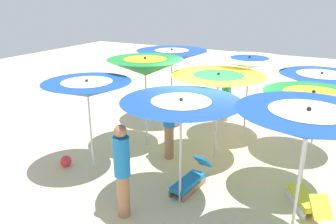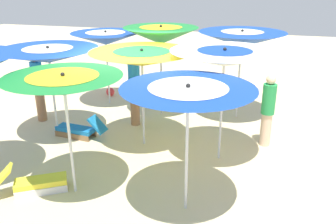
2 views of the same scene
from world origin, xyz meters
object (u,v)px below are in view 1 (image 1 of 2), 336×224
lounger_2 (190,180)px  beachgoer_2 (122,169)px  beach_umbrella_1 (249,63)px  beach_umbrella_5 (145,67)px  beach_umbrella_0 (321,81)px  beach_umbrella_6 (307,124)px  beachgoer_0 (226,95)px  beach_umbrella_2 (172,56)px  beach_ball (66,161)px  beach_umbrella_8 (87,89)px  beach_umbrella_3 (313,100)px  lounger_0 (306,200)px  beach_umbrella_4 (218,81)px  beach_umbrella_7 (181,109)px  beachgoer_1 (169,121)px

lounger_2 → beachgoer_2: size_ratio=0.72×
beach_umbrella_1 → beachgoer_2: 5.13m
beach_umbrella_5 → beach_umbrella_1: bearing=-139.2°
beach_umbrella_0 → beach_umbrella_6: (-0.13, 4.03, 0.24)m
beach_umbrella_5 → beachgoer_0: (-1.31, -2.86, -1.33)m
beach_umbrella_0 → beach_umbrella_6: beach_umbrella_6 is taller
beach_umbrella_2 → beach_ball: 4.66m
beach_umbrella_8 → beach_ball: 1.97m
beach_umbrella_0 → beach_ball: beach_umbrella_0 is taller
beach_umbrella_0 → beach_umbrella_8: bearing=36.6°
beach_umbrella_1 → beach_umbrella_6: bearing=115.2°
beach_umbrella_6 → beach_umbrella_8: 4.75m
beachgoer_2 → beach_ball: 2.71m
beach_umbrella_3 → beach_umbrella_8: 4.78m
beach_umbrella_3 → lounger_0: beach_umbrella_3 is taller
beach_umbrella_4 → lounger_0: size_ratio=1.80×
beach_umbrella_2 → beach_umbrella_5: beach_umbrella_5 is taller
beach_umbrella_1 → beach_umbrella_8: (2.66, 3.70, -0.21)m
beachgoer_0 → lounger_2: bearing=59.1°
beach_umbrella_1 → beach_ball: (3.30, 3.96, -2.05)m
beachgoer_0 → beach_umbrella_6: bearing=78.9°
beach_umbrella_4 → beachgoer_0: bearing=-76.4°
beach_umbrella_7 → beachgoer_2: 1.54m
beach_umbrella_3 → beach_umbrella_4: 2.27m
beachgoer_0 → beach_umbrella_2: bearing=-14.5°
beach_ball → beach_umbrella_8: bearing=-158.1°
beachgoer_1 → beach_ball: beachgoer_1 is taller
beach_umbrella_5 → lounger_0: size_ratio=1.97×
beach_umbrella_6 → beachgoer_1: 4.05m
beach_umbrella_5 → beachgoer_2: bearing=113.9°
beach_umbrella_4 → beach_umbrella_5: bearing=4.0°
beach_umbrella_3 → beachgoer_0: size_ratio=1.33×
beach_umbrella_2 → lounger_0: beach_umbrella_2 is taller
beach_umbrella_8 → beachgoer_0: (-1.74, -4.65, -1.11)m
beach_umbrella_5 → beachgoer_1: 1.59m
beach_umbrella_5 → beach_umbrella_7: 2.93m
lounger_0 → beach_ball: (5.43, 0.90, -0.06)m
beach_umbrella_2 → beach_umbrella_4: 3.00m
beach_umbrella_2 → beach_umbrella_7: (-2.36, 4.16, -0.17)m
beach_umbrella_1 → beachgoer_0: beach_umbrella_1 is taller
lounger_0 → beach_umbrella_1: bearing=3.4°
beach_umbrella_1 → beach_umbrella_2: size_ratio=1.00×
beach_umbrella_2 → lounger_0: (-4.66, 3.23, -1.95)m
beach_umbrella_2 → beach_ball: (0.77, 4.13, -2.01)m
beach_umbrella_2 → beach_ball: size_ratio=8.69×
lounger_0 → lounger_2: 2.35m
beachgoer_2 → beach_umbrella_0: bearing=156.9°
lounger_0 → beach_umbrella_7: bearing=80.7°
beach_umbrella_6 → lounger_2: beach_umbrella_6 is taller
beach_umbrella_1 → beach_umbrella_7: 4.00m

